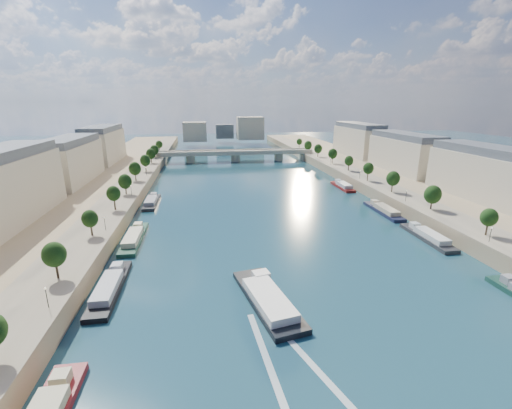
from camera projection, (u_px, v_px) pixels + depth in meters
name	position (u px, v px, depth m)	size (l,w,h in m)	color
ground	(263.00, 209.00, 138.46)	(700.00, 700.00, 0.00)	#0B2B31
quay_left	(73.00, 211.00, 127.19)	(44.00, 520.00, 5.00)	#9E8460
quay_right	(426.00, 196.00, 148.29)	(44.00, 520.00, 5.00)	#9E8460
pave_left	(114.00, 203.00, 128.65)	(14.00, 520.00, 0.10)	gray
pave_right	(395.00, 191.00, 145.36)	(14.00, 520.00, 0.10)	gray
trees_left	(119.00, 187.00, 129.28)	(4.80, 268.80, 8.26)	#382B1E
trees_right	(380.00, 174.00, 152.96)	(4.80, 268.80, 8.26)	#382B1E
lamps_left	(120.00, 203.00, 119.06)	(0.36, 200.36, 4.28)	black
lamps_right	(380.00, 183.00, 148.64)	(0.36, 200.36, 4.28)	black
buildings_left	(43.00, 169.00, 132.62)	(16.00, 226.00, 23.20)	#C4B797
buildings_right	(440.00, 158.00, 157.53)	(16.00, 226.00, 23.20)	#C4B797
skyline	(229.00, 130.00, 342.44)	(79.00, 42.00, 22.00)	#C4B797
bridge	(235.00, 154.00, 247.37)	(112.00, 12.00, 8.15)	#C1B79E
tour_barge	(267.00, 299.00, 73.29)	(12.58, 27.17, 3.67)	black
wake	(285.00, 358.00, 57.81)	(12.73, 26.01, 0.04)	silver
moored_barges_left	(112.00, 283.00, 80.03)	(5.00, 156.42, 3.60)	#1D2A3F
moored_barges_right	(432.00, 239.00, 105.35)	(5.00, 162.29, 3.60)	black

